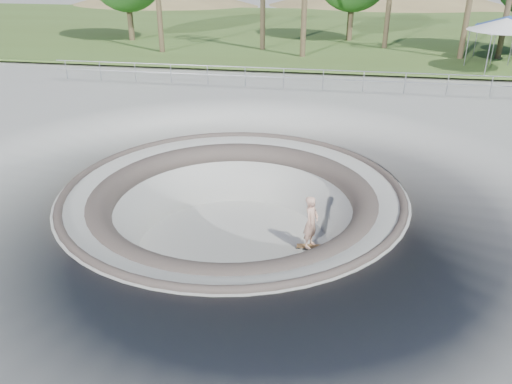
% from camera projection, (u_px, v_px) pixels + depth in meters
% --- Properties ---
extents(ground, '(180.00, 180.00, 0.00)m').
position_uv_depth(ground, '(233.00, 189.00, 15.04)').
color(ground, gray).
rests_on(ground, ground).
extents(skate_bowl, '(14.00, 14.00, 4.10)m').
position_uv_depth(skate_bowl, '(234.00, 241.00, 15.83)').
color(skate_bowl, gray).
rests_on(skate_bowl, ground).
extents(grass_strip, '(180.00, 36.00, 0.12)m').
position_uv_depth(grass_strip, '(314.00, 29.00, 45.13)').
color(grass_strip, '#425A24').
rests_on(grass_strip, ground).
extents(distant_hills, '(103.20, 45.00, 28.60)m').
position_uv_depth(distant_hills, '(351.00, 62.00, 68.23)').
color(distant_hills, brown).
rests_on(distant_hills, ground).
extents(safety_railing, '(25.00, 0.06, 1.03)m').
position_uv_depth(safety_railing, '(284.00, 78.00, 25.39)').
color(safety_railing, gray).
rests_on(safety_railing, ground).
extents(skateboard, '(0.83, 0.30, 0.08)m').
position_uv_depth(skateboard, '(310.00, 246.00, 15.55)').
color(skateboard, '#906139').
rests_on(skateboard, ground).
extents(skater, '(0.59, 0.72, 1.70)m').
position_uv_depth(skater, '(311.00, 222.00, 15.18)').
color(skater, tan).
rests_on(skater, skateboard).
extents(canopy_white, '(5.59, 5.59, 2.89)m').
position_uv_depth(canopy_white, '(506.00, 25.00, 27.95)').
color(canopy_white, gray).
rests_on(canopy_white, ground).
extents(canopy_blue, '(5.25, 5.25, 2.70)m').
position_uv_depth(canopy_blue, '(509.00, 21.00, 30.70)').
color(canopy_blue, gray).
rests_on(canopy_blue, ground).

